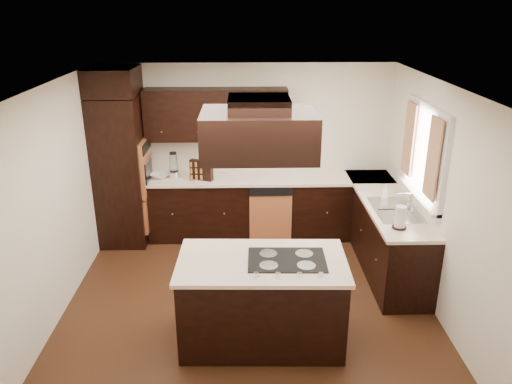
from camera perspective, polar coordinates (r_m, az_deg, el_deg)
floor at (r=6.00m, az=-0.85°, el=-12.51°), size 4.20×4.20×0.02m
ceiling at (r=5.06m, az=-1.00°, el=12.01°), size 4.20×4.20×0.02m
wall_back at (r=7.40m, az=-1.04°, el=4.92°), size 4.20×0.02×2.50m
wall_front at (r=3.54m, az=-0.65°, el=-14.38°), size 4.20×0.02×2.50m
wall_left at (r=5.79m, az=-22.29°, el=-1.38°), size 0.02×4.20×2.50m
wall_right at (r=5.81m, az=20.38°, el=-1.04°), size 0.02×4.20×2.50m
oven_column at (r=7.28m, az=-15.13°, el=2.34°), size 0.65×0.75×2.12m
wall_oven_face at (r=7.19m, az=-12.47°, el=2.84°), size 0.05×0.62×0.78m
base_cabinets_back at (r=7.38m, az=-0.71°, el=-1.81°), size 2.93×0.60×0.88m
base_cabinets_right at (r=6.81m, az=14.45°, el=-4.56°), size 0.60×2.40×0.88m
countertop_back at (r=7.20m, az=-0.73°, el=1.52°), size 2.93×0.63×0.04m
countertop_right at (r=6.62m, az=14.68°, el=-0.97°), size 0.63×2.40×0.04m
upper_cabinets at (r=7.10m, az=-4.58°, el=8.82°), size 2.00×0.34×0.72m
dishwasher_front at (r=7.13m, az=1.67°, el=-3.03°), size 0.60×0.05×0.72m
window_frame at (r=6.16m, az=18.72°, el=4.33°), size 0.06×1.32×1.12m
window_pane at (r=6.17m, az=18.97°, el=4.32°), size 0.00×1.20×1.00m
curtain_left at (r=5.75m, az=19.56°, el=3.59°), size 0.02×0.34×0.90m
curtain_right at (r=6.51m, az=17.08°, el=5.84°), size 0.02×0.34×0.90m
sink_rim at (r=6.31m, az=15.65°, el=-1.96°), size 0.52×0.84×0.01m
island at (r=5.19m, az=0.67°, el=-12.46°), size 1.63×0.92×0.88m
island_top at (r=4.95m, az=0.69°, el=-8.01°), size 1.69×0.98×0.04m
cooktop at (r=4.95m, az=3.55°, el=-7.74°), size 0.77×0.53×0.01m
range_hood at (r=4.59m, az=0.32°, el=6.63°), size 1.05×0.72×0.42m
hood_duct at (r=4.53m, az=0.33°, el=9.99°), size 0.55×0.50×0.13m
blender_base at (r=7.25m, az=-9.32°, el=1.97°), size 0.15×0.15×0.10m
blender_pitcher at (r=7.19m, az=-9.40°, el=3.32°), size 0.13×0.13×0.26m
spice_rack at (r=7.10m, az=-6.26°, el=2.51°), size 0.34×0.22×0.28m
mixing_bowl at (r=7.30m, az=-10.90°, el=1.86°), size 0.33×0.33×0.07m
soap_bottle at (r=6.64m, az=14.52°, el=0.10°), size 0.09×0.09×0.17m
paper_towel at (r=5.77m, az=16.16°, el=-2.81°), size 0.13×0.13×0.26m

